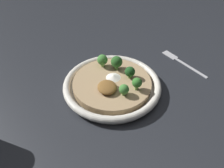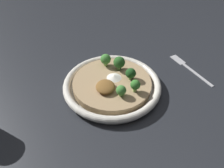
{
  "view_description": "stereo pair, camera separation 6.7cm",
  "coord_description": "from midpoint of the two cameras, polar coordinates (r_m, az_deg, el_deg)",
  "views": [
    {
      "loc": [
        0.49,
        -0.11,
        0.47
      ],
      "look_at": [
        0.0,
        0.0,
        0.02
      ],
      "focal_mm": 35.0,
      "sensor_mm": 36.0,
      "label": 1
    },
    {
      "loc": [
        0.5,
        -0.04,
        0.47
      ],
      "look_at": [
        0.0,
        0.0,
        0.02
      ],
      "focal_mm": 35.0,
      "sensor_mm": 36.0,
      "label": 2
    }
  ],
  "objects": [
    {
      "name": "broccoli_left",
      "position": [
        0.7,
        4.68,
        5.49
      ],
      "size": [
        0.04,
        0.04,
        0.05
      ],
      "color": "#668E47",
      "rests_on": "risotto_bowl"
    },
    {
      "name": "ground_plane",
      "position": [
        0.69,
        2.8,
        -1.44
      ],
      "size": [
        6.0,
        6.0,
        0.0
      ],
      "primitive_type": "plane",
      "color": "#23262B"
    },
    {
      "name": "broccoli_back_right",
      "position": [
        0.62,
        9.2,
        -0.43
      ],
      "size": [
        0.03,
        0.03,
        0.04
      ],
      "color": "#84A856",
      "rests_on": "risotto_bowl"
    },
    {
      "name": "fork_utensil",
      "position": [
        0.83,
        21.18,
        4.25
      ],
      "size": [
        0.19,
        0.09,
        0.0
      ],
      "rotation": [
        0.0,
        0.0,
        3.54
      ],
      "color": "#B7B7BC",
      "rests_on": "ground_plane"
    },
    {
      "name": "crispy_onion_garnish",
      "position": [
        0.63,
        1.32,
        -0.83
      ],
      "size": [
        0.06,
        0.06,
        0.02
      ],
      "color": "brown",
      "rests_on": "risotto_bowl"
    },
    {
      "name": "cheese_sprinkle",
      "position": [
        0.68,
        3.4,
        1.87
      ],
      "size": [
        0.05,
        0.05,
        0.01
      ],
      "color": "white",
      "rests_on": "risotto_bowl"
    },
    {
      "name": "broccoli_back",
      "position": [
        0.67,
        7.8,
        2.63
      ],
      "size": [
        0.03,
        0.03,
        0.04
      ],
      "color": "#759E4C",
      "rests_on": "risotto_bowl"
    },
    {
      "name": "broccoli_right",
      "position": [
        0.61,
        5.57,
        -1.85
      ],
      "size": [
        0.03,
        0.03,
        0.03
      ],
      "color": "#668E47",
      "rests_on": "risotto_bowl"
    },
    {
      "name": "risotto_bowl",
      "position": [
        0.68,
        2.85,
        -0.35
      ],
      "size": [
        0.3,
        0.3,
        0.03
      ],
      "color": "silver",
      "rests_on": "ground_plane"
    },
    {
      "name": "broccoli_front_left",
      "position": [
        0.71,
        1.05,
        6.34
      ],
      "size": [
        0.03,
        0.03,
        0.04
      ],
      "color": "#84A856",
      "rests_on": "risotto_bowl"
    }
  ]
}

